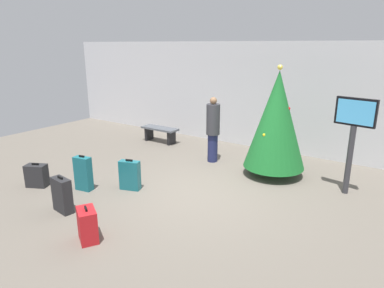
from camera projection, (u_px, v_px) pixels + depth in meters
ground_plane at (196, 192)px, 7.30m from camera, size 16.00×16.00×0.00m
back_wall at (271, 97)px, 9.96m from camera, size 16.00×0.20×3.12m
holiday_tree at (276, 120)px, 7.90m from camera, size 1.43×1.43×2.60m
flight_info_kiosk at (353, 129)px, 6.89m from camera, size 0.79×0.22×2.02m
waiting_bench at (160, 131)px, 10.95m from camera, size 1.23×0.44×0.48m
traveller_0 at (213, 128)px, 8.98m from camera, size 0.44×0.44×1.74m
suitcase_0 at (62, 195)px, 6.38m from camera, size 0.47×0.25×0.70m
suitcase_1 at (37, 176)px, 7.54m from camera, size 0.51×0.43×0.54m
suitcase_2 at (87, 225)px, 5.45m from camera, size 0.50×0.45×0.58m
suitcase_3 at (83, 174)px, 7.33m from camera, size 0.40×0.24×0.78m
suitcase_4 at (130, 175)px, 7.37m from camera, size 0.48×0.31×0.68m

